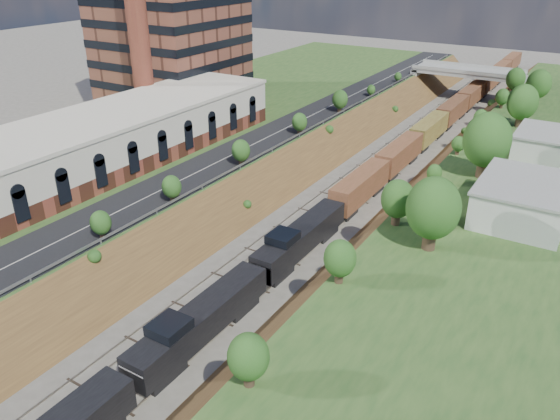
{
  "coord_description": "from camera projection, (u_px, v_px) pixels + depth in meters",
  "views": [
    {
      "loc": [
        29.09,
        -7.92,
        32.03
      ],
      "look_at": [
        0.92,
        38.05,
        6.0
      ],
      "focal_mm": 35.0,
      "sensor_mm": 36.0,
      "label": 1
    }
  ],
  "objects": [
    {
      "name": "platform_left",
      "position": [
        179.0,
        137.0,
        94.21
      ],
      "size": [
        44.0,
        180.0,
        5.0
      ],
      "primitive_type": "cube",
      "color": "#2D5221",
      "rests_on": "ground"
    },
    {
      "name": "embankment_left",
      "position": [
        288.0,
        175.0,
        84.94
      ],
      "size": [
        10.0,
        180.0,
        10.0
      ],
      "primitive_type": "cube",
      "rotation": [
        0.0,
        0.79,
        0.0
      ],
      "color": "olive",
      "rests_on": "ground"
    },
    {
      "name": "embankment_right",
      "position": [
        426.0,
        207.0,
        74.59
      ],
      "size": [
        10.0,
        180.0,
        10.0
      ],
      "primitive_type": "cube",
      "rotation": [
        0.0,
        0.79,
        0.0
      ],
      "color": "olive",
      "rests_on": "ground"
    },
    {
      "name": "rail_left_track",
      "position": [
        337.0,
        186.0,
        80.95
      ],
      "size": [
        1.58,
        180.0,
        0.18
      ],
      "primitive_type": "cube",
      "color": "gray",
      "rests_on": "ground"
    },
    {
      "name": "rail_right_track",
      "position": [
        370.0,
        193.0,
        78.5
      ],
      "size": [
        1.58,
        180.0,
        0.18
      ],
      "primitive_type": "cube",
      "color": "gray",
      "rests_on": "ground"
    },
    {
      "name": "road",
      "position": [
        264.0,
        139.0,
        84.86
      ],
      "size": [
        8.0,
        180.0,
        0.1
      ],
      "primitive_type": "cube",
      "color": "black",
      "rests_on": "platform_left"
    },
    {
      "name": "guardrail",
      "position": [
        286.0,
        141.0,
        82.56
      ],
      "size": [
        0.1,
        171.0,
        0.7
      ],
      "color": "#99999E",
      "rests_on": "platform_left"
    },
    {
      "name": "commercial_building",
      "position": [
        94.0,
        144.0,
        72.35
      ],
      "size": [
        14.3,
        62.3,
        7.0
      ],
      "color": "brown",
      "rests_on": "platform_left"
    },
    {
      "name": "overpass",
      "position": [
        467.0,
        78.0,
        125.23
      ],
      "size": [
        24.5,
        8.3,
        7.4
      ],
      "color": "gray",
      "rests_on": "ground"
    },
    {
      "name": "white_building_near",
      "position": [
        523.0,
        201.0,
        59.52
      ],
      "size": [
        9.0,
        12.0,
        4.0
      ],
      "primitive_type": "cube",
      "color": "silver",
      "rests_on": "platform_right"
    },
    {
      "name": "white_building_far",
      "position": [
        547.0,
        146.0,
        76.73
      ],
      "size": [
        8.0,
        10.0,
        3.6
      ],
      "primitive_type": "cube",
      "color": "silver",
      "rests_on": "platform_right"
    },
    {
      "name": "tree_right_large",
      "position": [
        433.0,
        209.0,
        52.33
      ],
      "size": [
        5.25,
        5.25,
        7.61
      ],
      "color": "#473323",
      "rests_on": "platform_right"
    },
    {
      "name": "tree_left_crest",
      "position": [
        66.0,
        240.0,
        51.55
      ],
      "size": [
        2.45,
        2.45,
        3.55
      ],
      "color": "#473323",
      "rests_on": "platform_left"
    },
    {
      "name": "freight_train",
      "position": [
        428.0,
        130.0,
        97.56
      ],
      "size": [
        2.82,
        174.58,
        4.55
      ],
      "color": "black",
      "rests_on": "ground"
    }
  ]
}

